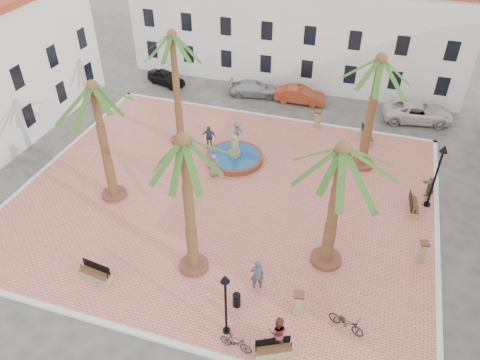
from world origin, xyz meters
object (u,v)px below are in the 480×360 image
(palm_sw, at_px, (95,100))
(car_white, at_px, (418,112))
(bench_se, at_px, (273,350))
(car_silver, at_px, (254,89))
(pedestrian_east, at_px, (430,188))
(palm_ne, at_px, (379,73))
(bollard_e, at_px, (423,251))
(bench_e, at_px, (413,207))
(palm_nw, at_px, (173,47))
(pedestrian_north, at_px, (238,132))
(bench_s, at_px, (95,275))
(cyclist_a, at_px, (257,274))
(fountain, at_px, (235,157))
(palm_s, at_px, (185,157))
(bollard_se, at_px, (298,303))
(lamppost_s, at_px, (225,295))
(bench_ne, at_px, (367,136))
(cyclist_b, at_px, (278,332))
(car_black, at_px, (166,78))
(lamppost_e, at_px, (439,166))
(bicycle_b, at_px, (236,342))
(bollard_n, at_px, (318,119))
(litter_bin, at_px, (237,300))
(pedestrian_fountain_a, at_px, (214,165))
(pedestrian_fountain_b, at_px, (209,137))
(car_red, at_px, (300,95))
(bicycle_a, at_px, (347,322))

(palm_sw, xyz_separation_m, car_white, (18.36, 16.37, -6.21))
(bench_se, xyz_separation_m, car_silver, (-8.15, 24.57, 0.24))
(car_silver, bearing_deg, pedestrian_east, -136.39)
(palm_ne, relative_size, bollard_e, 6.33)
(car_silver, bearing_deg, bench_e, -141.92)
(palm_sw, bearing_deg, palm_nw, 78.66)
(pedestrian_north, bearing_deg, bench_s, 175.97)
(bench_se, bearing_deg, cyclist_a, 90.03)
(fountain, xyz_separation_m, palm_s, (1.12, -10.34, 6.88))
(palm_sw, xyz_separation_m, bollard_se, (13.17, -5.37, -6.10))
(bollard_e, xyz_separation_m, pedestrian_north, (-13.23, 8.32, 0.24))
(lamppost_s, distance_m, pedestrian_north, 16.67)
(bollard_e, relative_size, car_silver, 0.29)
(bench_ne, height_order, cyclist_b, cyclist_b)
(bench_s, xyz_separation_m, cyclist_b, (10.04, -0.93, 0.66))
(palm_sw, height_order, bench_ne, palm_sw)
(cyclist_b, bearing_deg, car_silver, -74.63)
(car_black, bearing_deg, lamppost_e, -96.78)
(palm_ne, bearing_deg, bicycle_b, -103.11)
(bollard_n, height_order, car_black, bollard_n)
(bench_se, xyz_separation_m, litter_bin, (-2.41, 2.05, 0.14))
(lamppost_e, xyz_separation_m, bollard_n, (-8.33, 7.49, -2.30))
(palm_sw, relative_size, bollard_e, 6.19)
(pedestrian_east, bearing_deg, litter_bin, -58.24)
(bench_e, xyz_separation_m, pedestrian_fountain_a, (-12.96, -0.37, 0.57))
(bench_e, height_order, car_silver, car_silver)
(palm_sw, height_order, pedestrian_fountain_b, palm_sw)
(pedestrian_north, xyz_separation_m, car_red, (3.01, 8.13, -0.36))
(bench_ne, xyz_separation_m, cyclist_a, (-3.93, -16.31, 0.66))
(bench_s, distance_m, cyclist_a, 8.49)
(lamppost_e, xyz_separation_m, car_silver, (-14.72, 11.53, -2.53))
(pedestrian_north, height_order, car_white, pedestrian_north)
(bicycle_b, bearing_deg, lamppost_e, -24.33)
(litter_bin, relative_size, cyclist_b, 0.42)
(bicycle_a, bearing_deg, bench_se, 149.22)
(bollard_se, relative_size, car_white, 0.25)
(palm_sw, bearing_deg, car_black, 103.58)
(bollard_n, xyz_separation_m, pedestrian_fountain_a, (-5.51, -8.60, 0.11))
(pedestrian_north, relative_size, pedestrian_east, 1.17)
(pedestrian_fountain_b, bearing_deg, bench_se, -66.86)
(fountain, distance_m, bench_s, 13.14)
(pedestrian_north, bearing_deg, palm_nw, 112.70)
(palm_sw, height_order, litter_bin, palm_sw)
(bench_s, height_order, car_white, car_white)
(cyclist_a, xyz_separation_m, car_white, (7.51, 20.79, -0.34))
(palm_nw, distance_m, palm_sw, 7.50)
(bollard_e, xyz_separation_m, pedestrian_fountain_a, (-13.49, 3.86, 0.16))
(bollard_n, bearing_deg, cyclist_a, -90.07)
(cyclist_b, bearing_deg, car_red, -83.87)
(lamppost_s, relative_size, pedestrian_east, 2.52)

